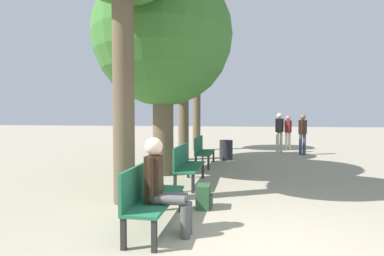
{
  "coord_description": "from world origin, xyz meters",
  "views": [
    {
      "loc": [
        -0.27,
        -3.32,
        1.58
      ],
      "look_at": [
        -1.63,
        4.51,
        1.25
      ],
      "focal_mm": 28.0,
      "sensor_mm": 36.0,
      "label": 1
    }
  ],
  "objects_px": {
    "bench_row_1": "(186,162)",
    "tree_row_2": "(183,58)",
    "tree_row_1": "(163,38)",
    "bench_row_0": "(150,192)",
    "pedestrian_near": "(279,130)",
    "pedestrian_mid": "(288,130)",
    "backpack": "(204,197)",
    "pedestrian_far": "(303,132)",
    "tree_row_3": "(197,56)",
    "trash_bin": "(226,150)",
    "person_seated": "(162,184)",
    "bench_row_2": "(202,149)"
  },
  "relations": [
    {
      "from": "bench_row_1",
      "to": "tree_row_2",
      "type": "relative_size",
      "value": 0.32
    },
    {
      "from": "bench_row_1",
      "to": "tree_row_1",
      "type": "xyz_separation_m",
      "value": [
        -0.83,
        1.05,
        3.13
      ]
    },
    {
      "from": "bench_row_0",
      "to": "pedestrian_near",
      "type": "distance_m",
      "value": 9.5
    },
    {
      "from": "bench_row_1",
      "to": "pedestrian_mid",
      "type": "distance_m",
      "value": 8.29
    },
    {
      "from": "backpack",
      "to": "bench_row_0",
      "type": "bearing_deg",
      "value": -122.7
    },
    {
      "from": "bench_row_1",
      "to": "pedestrian_far",
      "type": "height_order",
      "value": "pedestrian_far"
    },
    {
      "from": "tree_row_3",
      "to": "pedestrian_near",
      "type": "relative_size",
      "value": 3.36
    },
    {
      "from": "tree_row_2",
      "to": "pedestrian_far",
      "type": "xyz_separation_m",
      "value": [
        4.45,
        2.05,
        -2.68
      ]
    },
    {
      "from": "pedestrian_far",
      "to": "trash_bin",
      "type": "relative_size",
      "value": 2.33
    },
    {
      "from": "bench_row_1",
      "to": "person_seated",
      "type": "xyz_separation_m",
      "value": [
        0.24,
        -2.89,
        0.17
      ]
    },
    {
      "from": "backpack",
      "to": "pedestrian_far",
      "type": "relative_size",
      "value": 0.25
    },
    {
      "from": "tree_row_1",
      "to": "pedestrian_far",
      "type": "relative_size",
      "value": 3.38
    },
    {
      "from": "bench_row_1",
      "to": "trash_bin",
      "type": "xyz_separation_m",
      "value": [
        0.68,
        4.01,
        -0.16
      ]
    },
    {
      "from": "tree_row_3",
      "to": "trash_bin",
      "type": "distance_m",
      "value": 5.06
    },
    {
      "from": "tree_row_2",
      "to": "backpack",
      "type": "bearing_deg",
      "value": -75.06
    },
    {
      "from": "tree_row_1",
      "to": "person_seated",
      "type": "xyz_separation_m",
      "value": [
        1.07,
        -3.94,
        -2.96
      ]
    },
    {
      "from": "tree_row_1",
      "to": "person_seated",
      "type": "bearing_deg",
      "value": -74.85
    },
    {
      "from": "tree_row_2",
      "to": "trash_bin",
      "type": "distance_m",
      "value": 3.6
    },
    {
      "from": "bench_row_2",
      "to": "tree_row_1",
      "type": "relative_size",
      "value": 0.29
    },
    {
      "from": "bench_row_0",
      "to": "pedestrian_far",
      "type": "xyz_separation_m",
      "value": [
        3.62,
        8.53,
        0.43
      ]
    },
    {
      "from": "tree_row_3",
      "to": "pedestrian_mid",
      "type": "distance_m",
      "value": 5.39
    },
    {
      "from": "tree_row_1",
      "to": "tree_row_3",
      "type": "distance_m",
      "value": 5.8
    },
    {
      "from": "person_seated",
      "to": "tree_row_2",
      "type": "bearing_deg",
      "value": 99.07
    },
    {
      "from": "pedestrian_near",
      "to": "pedestrian_far",
      "type": "distance_m",
      "value": 1.0
    },
    {
      "from": "person_seated",
      "to": "trash_bin",
      "type": "distance_m",
      "value": 6.92
    },
    {
      "from": "bench_row_2",
      "to": "pedestrian_near",
      "type": "bearing_deg",
      "value": 53.14
    },
    {
      "from": "bench_row_0",
      "to": "tree_row_3",
      "type": "height_order",
      "value": "tree_row_3"
    },
    {
      "from": "bench_row_0",
      "to": "backpack",
      "type": "relative_size",
      "value": 3.89
    },
    {
      "from": "tree_row_1",
      "to": "pedestrian_far",
      "type": "height_order",
      "value": "tree_row_1"
    },
    {
      "from": "bench_row_0",
      "to": "backpack",
      "type": "bearing_deg",
      "value": 57.3
    },
    {
      "from": "bench_row_2",
      "to": "tree_row_2",
      "type": "height_order",
      "value": "tree_row_2"
    },
    {
      "from": "person_seated",
      "to": "pedestrian_far",
      "type": "height_order",
      "value": "pedestrian_far"
    },
    {
      "from": "person_seated",
      "to": "tree_row_1",
      "type": "bearing_deg",
      "value": 105.15
    },
    {
      "from": "bench_row_0",
      "to": "person_seated",
      "type": "xyz_separation_m",
      "value": [
        0.24,
        -0.21,
        0.17
      ]
    },
    {
      "from": "tree_row_1",
      "to": "pedestrian_far",
      "type": "bearing_deg",
      "value": 47.13
    },
    {
      "from": "pedestrian_near",
      "to": "trash_bin",
      "type": "bearing_deg",
      "value": -131.45
    },
    {
      "from": "pedestrian_near",
      "to": "trash_bin",
      "type": "height_order",
      "value": "pedestrian_near"
    },
    {
      "from": "bench_row_1",
      "to": "bench_row_2",
      "type": "relative_size",
      "value": 1.0
    },
    {
      "from": "bench_row_2",
      "to": "trash_bin",
      "type": "distance_m",
      "value": 1.5
    },
    {
      "from": "tree_row_3",
      "to": "person_seated",
      "type": "relative_size",
      "value": 4.39
    },
    {
      "from": "trash_bin",
      "to": "pedestrian_near",
      "type": "bearing_deg",
      "value": 48.55
    },
    {
      "from": "bench_row_2",
      "to": "tree_row_3",
      "type": "relative_size",
      "value": 0.28
    },
    {
      "from": "tree_row_3",
      "to": "person_seated",
      "type": "xyz_separation_m",
      "value": [
        1.07,
        -9.7,
        -3.6
      ]
    },
    {
      "from": "pedestrian_near",
      "to": "person_seated",
      "type": "bearing_deg",
      "value": -105.34
    },
    {
      "from": "backpack",
      "to": "pedestrian_mid",
      "type": "height_order",
      "value": "pedestrian_mid"
    },
    {
      "from": "bench_row_2",
      "to": "person_seated",
      "type": "bearing_deg",
      "value": -87.56
    },
    {
      "from": "tree_row_3",
      "to": "pedestrian_mid",
      "type": "height_order",
      "value": "tree_row_3"
    },
    {
      "from": "tree_row_2",
      "to": "pedestrian_near",
      "type": "height_order",
      "value": "tree_row_2"
    },
    {
      "from": "person_seated",
      "to": "pedestrian_mid",
      "type": "bearing_deg",
      "value": 73.69
    },
    {
      "from": "trash_bin",
      "to": "person_seated",
      "type": "bearing_deg",
      "value": -93.65
    }
  ]
}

